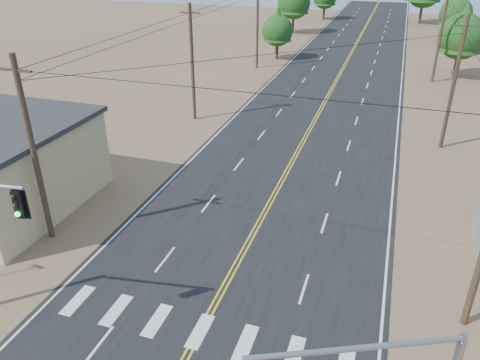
% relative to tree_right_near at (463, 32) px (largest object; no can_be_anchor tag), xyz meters
% --- Properties ---
extents(road, '(15.00, 200.00, 0.02)m').
position_rel_tree_right_near_xyz_m(road, '(-12.99, -24.73, -5.25)').
color(road, black).
rests_on(road, ground).
extents(utility_pole_left_near, '(1.80, 0.30, 10.00)m').
position_rel_tree_right_near_xyz_m(utility_pole_left_near, '(-23.49, -42.73, -0.14)').
color(utility_pole_left_near, '#4C3826').
rests_on(utility_pole_left_near, ground).
extents(utility_pole_left_mid, '(1.80, 0.30, 10.00)m').
position_rel_tree_right_near_xyz_m(utility_pole_left_mid, '(-23.49, -22.73, -0.14)').
color(utility_pole_left_mid, '#4C3826').
rests_on(utility_pole_left_mid, ground).
extents(utility_pole_left_far, '(1.80, 0.30, 10.00)m').
position_rel_tree_right_near_xyz_m(utility_pole_left_far, '(-23.49, -2.73, -0.14)').
color(utility_pole_left_far, '#4C3826').
rests_on(utility_pole_left_far, ground).
extents(utility_pole_right_mid, '(1.80, 0.30, 10.00)m').
position_rel_tree_right_near_xyz_m(utility_pole_right_mid, '(-2.49, -22.73, -0.14)').
color(utility_pole_right_mid, '#4C3826').
rests_on(utility_pole_right_mid, ground).
extents(utility_pole_right_far, '(1.80, 0.30, 10.00)m').
position_rel_tree_right_near_xyz_m(utility_pole_right_far, '(-2.49, -2.73, -0.14)').
color(utility_pole_right_far, '#4C3826').
rests_on(utility_pole_right_far, ground).
extents(tree_left_near, '(4.09, 4.09, 6.81)m').
position_rel_tree_right_near_xyz_m(tree_left_near, '(-22.30, 2.89, -1.09)').
color(tree_left_near, '#3F2D1E').
rests_on(tree_left_near, ground).
extents(tree_right_near, '(5.16, 5.16, 8.60)m').
position_rel_tree_right_near_xyz_m(tree_right_near, '(0.00, 0.00, 0.00)').
color(tree_right_near, '#3F2D1E').
rests_on(tree_right_near, ground).
extents(tree_right_mid, '(4.81, 4.81, 8.02)m').
position_rel_tree_right_near_xyz_m(tree_right_mid, '(1.01, 22.26, -0.35)').
color(tree_right_mid, '#3F2D1E').
rests_on(tree_right_mid, ground).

